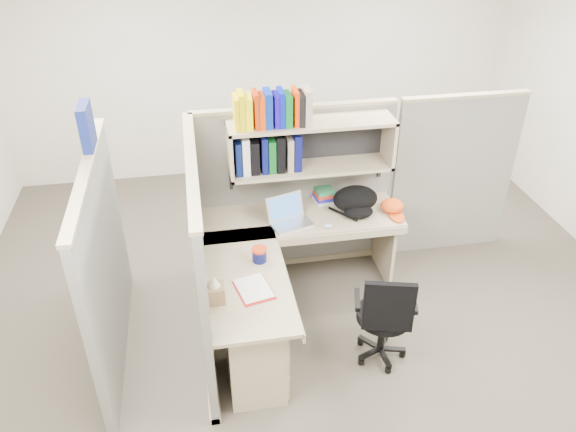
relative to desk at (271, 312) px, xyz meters
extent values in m
plane|color=#3B342D|center=(0.41, 0.29, -0.44)|extent=(6.00, 6.00, 0.00)
plane|color=beige|center=(0.41, 3.29, 0.91)|extent=(6.00, 0.00, 6.00)
cube|color=#5F5F5A|center=(0.41, 1.19, 0.36)|extent=(1.80, 0.06, 1.60)
cube|color=gray|center=(0.41, 1.19, 1.18)|extent=(1.80, 0.08, 0.03)
cube|color=#5F5F5A|center=(-0.49, 0.29, 0.36)|extent=(0.06, 1.80, 1.60)
cube|color=gray|center=(-0.49, 0.29, 1.18)|extent=(0.08, 1.80, 0.03)
cube|color=#5F5F5A|center=(-1.19, 0.29, 0.36)|extent=(0.06, 1.80, 1.60)
cube|color=#5F5F5A|center=(1.96, 1.19, 0.36)|extent=(1.20, 0.06, 1.60)
cube|color=navy|center=(-1.19, 0.64, 1.35)|extent=(0.07, 0.27, 0.32)
cube|color=white|center=(-0.46, 0.44, 0.76)|extent=(0.00, 0.21, 0.28)
cube|color=gray|center=(0.51, 0.99, 1.11)|extent=(1.40, 0.34, 0.03)
cube|color=gray|center=(0.51, 0.99, 0.70)|extent=(1.40, 0.34, 0.03)
cube|color=gray|center=(-0.18, 0.99, 0.90)|extent=(0.03, 0.34, 0.44)
cube|color=gray|center=(1.19, 0.99, 0.90)|extent=(0.03, 0.34, 0.44)
cube|color=black|center=(0.51, 1.15, 0.90)|extent=(1.38, 0.01, 0.41)
cube|color=#E3BF04|center=(-0.11, 0.97, 1.25)|extent=(0.03, 0.20, 0.26)
cube|color=#DACA04|center=(-0.07, 0.97, 1.27)|extent=(0.05, 0.20, 0.29)
cube|color=#FFF105|center=(-0.02, 0.97, 1.25)|extent=(0.06, 0.20, 0.26)
cube|color=#AE2B06|center=(0.05, 0.97, 1.27)|extent=(0.04, 0.20, 0.29)
cube|color=red|center=(0.09, 0.97, 1.25)|extent=(0.05, 0.20, 0.26)
cube|color=#05279F|center=(0.14, 0.97, 1.27)|extent=(0.06, 0.20, 0.29)
cube|color=#1B05A9|center=(0.21, 0.97, 1.25)|extent=(0.04, 0.20, 0.26)
cube|color=#0514A0|center=(0.25, 0.97, 1.27)|extent=(0.04, 0.20, 0.29)
cube|color=#07691F|center=(0.30, 0.97, 1.25)|extent=(0.06, 0.20, 0.26)
cube|color=red|center=(0.36, 0.97, 1.27)|extent=(0.04, 0.20, 0.29)
cube|color=black|center=(0.41, 0.97, 1.25)|extent=(0.05, 0.20, 0.26)
cube|color=tan|center=(0.46, 0.97, 1.27)|extent=(0.06, 0.20, 0.29)
cube|color=#071248|center=(-0.11, 1.01, 0.86)|extent=(0.05, 0.24, 0.29)
cube|color=silver|center=(-0.05, 1.01, 0.87)|extent=(0.06, 0.24, 0.32)
cube|color=black|center=(0.02, 1.01, 0.86)|extent=(0.07, 0.24, 0.29)
cube|color=#070C4F|center=(0.10, 1.01, 0.87)|extent=(0.05, 0.24, 0.32)
cube|color=#0B4E1A|center=(0.17, 1.01, 0.86)|extent=(0.06, 0.24, 0.29)
cube|color=black|center=(0.24, 1.01, 0.87)|extent=(0.07, 0.24, 0.32)
cube|color=gray|center=(0.32, 1.01, 0.86)|extent=(0.05, 0.24, 0.29)
cube|color=#080A50|center=(0.38, 1.01, 0.87)|extent=(0.06, 0.24, 0.32)
cube|color=gray|center=(0.41, 0.86, 0.28)|extent=(1.74, 0.60, 0.03)
cube|color=gray|center=(-0.16, 0.09, 0.28)|extent=(0.60, 1.34, 0.03)
cube|color=gray|center=(0.41, 0.56, 0.24)|extent=(1.74, 0.02, 0.07)
cube|color=gray|center=(0.14, 0.09, 0.24)|extent=(0.02, 1.34, 0.07)
cube|color=gray|center=(-0.16, -0.26, -0.10)|extent=(0.40, 0.55, 0.68)
cube|color=gray|center=(0.05, -0.26, 0.10)|extent=(0.02, 0.50, 0.16)
cube|color=gray|center=(0.05, -0.26, -0.08)|extent=(0.02, 0.50, 0.16)
cube|color=gray|center=(0.05, -0.26, -0.30)|extent=(0.02, 0.50, 0.22)
cube|color=#B2B2B7|center=(0.06, -0.26, 0.10)|extent=(0.01, 0.12, 0.01)
cube|color=gray|center=(1.21, 0.89, -0.09)|extent=(0.03, 0.55, 0.70)
cylinder|color=#0D1150|center=(-0.04, 0.27, 0.34)|extent=(0.11, 0.11, 0.10)
cylinder|color=red|center=(-0.04, 0.27, 0.40)|extent=(0.12, 0.12, 0.02)
ellipsoid|color=#99B9D9|center=(0.60, 0.64, 0.31)|extent=(0.09, 0.06, 0.03)
cylinder|color=white|center=(0.37, 1.03, 0.34)|extent=(0.09, 0.09, 0.11)
cylinder|color=black|center=(0.85, -0.18, -0.01)|extent=(0.42, 0.42, 0.06)
cube|color=black|center=(0.80, -0.37, 0.24)|extent=(0.37, 0.14, 0.42)
cylinder|color=black|center=(0.85, -0.18, -0.18)|extent=(0.06, 0.06, 0.37)
cylinder|color=black|center=(0.85, -0.18, -0.39)|extent=(0.40, 0.40, 0.09)
cube|color=black|center=(0.64, -0.13, 0.13)|extent=(0.10, 0.24, 0.04)
cube|color=black|center=(1.05, -0.24, 0.13)|extent=(0.10, 0.24, 0.04)
camera|label=1|loc=(-0.45, -3.23, 2.90)|focal=35.00mm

